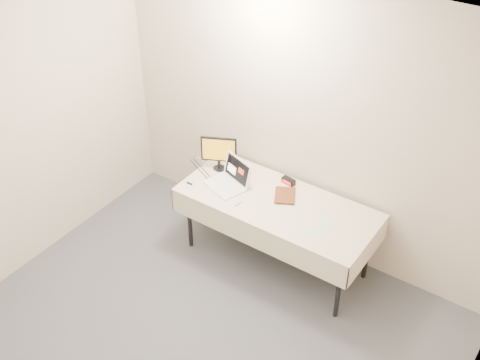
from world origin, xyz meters
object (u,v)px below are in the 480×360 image
Objects in this scene: book at (275,185)px; table at (277,207)px; laptop at (230,179)px; monitor at (219,151)px.

table is at bearing -70.48° from book.
book is at bearing 137.30° from table.
laptop is 1.81× the size of book.
monitor is at bearing 165.41° from laptop.
table is 0.21m from book.
table is at bearing 22.23° from laptop.
table is 5.15× the size of monitor.
monitor is (-0.75, 0.13, 0.27)m from table.
table is 0.81m from monitor.
monitor is (-0.24, 0.16, 0.15)m from laptop.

